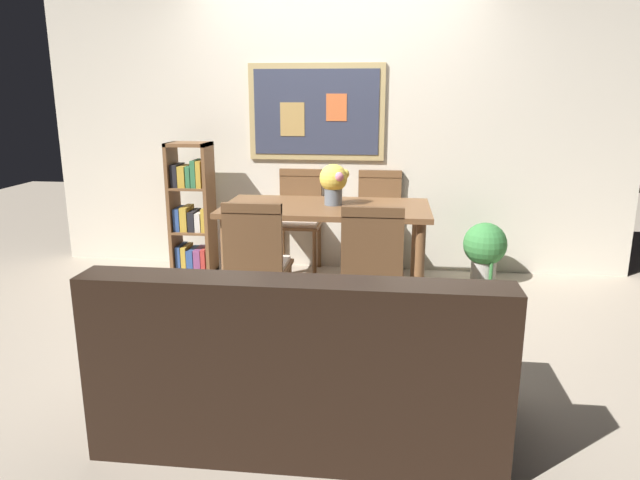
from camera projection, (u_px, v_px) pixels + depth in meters
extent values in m
plane|color=tan|center=(316.00, 320.00, 4.12)|extent=(12.00, 12.00, 0.00)
cube|color=beige|center=(336.00, 125.00, 5.13)|extent=(5.20, 0.10, 2.60)
cube|color=tan|center=(316.00, 112.00, 5.06)|extent=(1.20, 0.02, 0.83)
cube|color=#33384C|center=(316.00, 112.00, 5.05)|extent=(1.10, 0.01, 0.73)
cube|color=tan|center=(292.00, 119.00, 5.08)|extent=(0.22, 0.00, 0.29)
cube|color=#D86633|center=(336.00, 107.00, 5.01)|extent=(0.18, 0.00, 0.23)
cube|color=brown|center=(326.00, 208.00, 4.38)|extent=(1.56, 0.81, 0.04)
cylinder|color=brown|center=(226.00, 264.00, 4.25)|extent=(0.07, 0.07, 0.71)
cylinder|color=brown|center=(419.00, 271.00, 4.09)|extent=(0.07, 0.07, 0.71)
cylinder|color=brown|center=(247.00, 242.00, 4.87)|extent=(0.07, 0.07, 0.71)
cylinder|color=brown|center=(416.00, 247.00, 4.71)|extent=(0.07, 0.07, 0.71)
cube|color=brown|center=(379.00, 227.00, 5.05)|extent=(0.40, 0.40, 0.03)
cube|color=beige|center=(379.00, 224.00, 5.04)|extent=(0.36, 0.36, 0.03)
cylinder|color=brown|center=(397.00, 248.00, 5.24)|extent=(0.04, 0.04, 0.42)
cylinder|color=brown|center=(360.00, 246.00, 5.28)|extent=(0.04, 0.04, 0.42)
cylinder|color=brown|center=(398.00, 258.00, 4.92)|extent=(0.04, 0.04, 0.42)
cylinder|color=brown|center=(358.00, 257.00, 4.96)|extent=(0.04, 0.04, 0.42)
cube|color=brown|center=(380.00, 196.00, 5.16)|extent=(0.38, 0.04, 0.46)
cube|color=brown|center=(380.00, 174.00, 5.11)|extent=(0.38, 0.05, 0.06)
cube|color=brown|center=(260.00, 268.00, 3.88)|extent=(0.40, 0.40, 0.03)
cube|color=beige|center=(260.00, 264.00, 3.87)|extent=(0.36, 0.36, 0.03)
cylinder|color=brown|center=(229.00, 307.00, 3.79)|extent=(0.04, 0.04, 0.42)
cylinder|color=brown|center=(281.00, 309.00, 3.75)|extent=(0.04, 0.04, 0.42)
cylinder|color=brown|center=(242.00, 290.00, 4.12)|extent=(0.04, 0.04, 0.42)
cylinder|color=brown|center=(289.00, 292.00, 4.08)|extent=(0.04, 0.04, 0.42)
cube|color=brown|center=(252.00, 239.00, 3.64)|extent=(0.38, 0.04, 0.46)
cube|color=brown|center=(251.00, 208.00, 3.59)|extent=(0.38, 0.05, 0.06)
cube|color=brown|center=(372.00, 273.00, 3.76)|extent=(0.40, 0.40, 0.03)
cube|color=beige|center=(372.00, 269.00, 3.75)|extent=(0.36, 0.36, 0.03)
cylinder|color=brown|center=(344.00, 314.00, 3.67)|extent=(0.04, 0.04, 0.42)
cylinder|color=brown|center=(398.00, 316.00, 3.63)|extent=(0.04, 0.04, 0.42)
cylinder|color=brown|center=(348.00, 296.00, 4.00)|extent=(0.04, 0.04, 0.42)
cylinder|color=brown|center=(397.00, 298.00, 3.96)|extent=(0.04, 0.04, 0.42)
cube|color=brown|center=(372.00, 244.00, 3.53)|extent=(0.38, 0.04, 0.46)
cube|color=brown|center=(373.00, 212.00, 3.48)|extent=(0.38, 0.05, 0.06)
cube|color=brown|center=(298.00, 225.00, 5.14)|extent=(0.40, 0.40, 0.03)
cube|color=beige|center=(298.00, 222.00, 5.13)|extent=(0.36, 0.36, 0.03)
cylinder|color=brown|center=(319.00, 245.00, 5.34)|extent=(0.04, 0.04, 0.42)
cylinder|color=brown|center=(283.00, 244.00, 5.38)|extent=(0.04, 0.04, 0.42)
cylinder|color=brown|center=(314.00, 255.00, 5.01)|extent=(0.04, 0.04, 0.42)
cylinder|color=brown|center=(276.00, 253.00, 5.05)|extent=(0.04, 0.04, 0.42)
cube|color=brown|center=(301.00, 194.00, 5.25)|extent=(0.38, 0.04, 0.46)
cube|color=brown|center=(301.00, 172.00, 5.20)|extent=(0.38, 0.05, 0.06)
cube|color=black|center=(305.00, 385.00, 2.80)|extent=(1.80, 0.84, 0.40)
cube|color=black|center=(293.00, 331.00, 2.39)|extent=(1.80, 0.20, 0.44)
cube|color=black|center=(140.00, 318.00, 2.82)|extent=(0.18, 0.80, 0.22)
cube|color=black|center=(480.00, 334.00, 2.63)|extent=(0.18, 0.80, 0.22)
cube|color=#334C72|center=(199.00, 326.00, 2.59)|extent=(0.32, 0.16, 0.33)
cube|color=#334C72|center=(298.00, 331.00, 2.54)|extent=(0.32, 0.16, 0.33)
cube|color=brown|center=(174.00, 209.00, 5.10)|extent=(0.03, 0.28, 1.16)
cube|color=brown|center=(210.00, 210.00, 5.06)|extent=(0.03, 0.28, 1.16)
cube|color=brown|center=(195.00, 271.00, 5.22)|extent=(0.36, 0.28, 0.03)
cube|color=brown|center=(188.00, 144.00, 4.94)|extent=(0.36, 0.28, 0.03)
cube|color=brown|center=(193.00, 231.00, 5.13)|extent=(0.30, 0.28, 0.02)
cube|color=brown|center=(191.00, 187.00, 5.03)|extent=(0.30, 0.28, 0.02)
cube|color=#2D4C8C|center=(182.00, 257.00, 5.20)|extent=(0.04, 0.22, 0.23)
cube|color=gold|center=(187.00, 257.00, 5.20)|extent=(0.04, 0.22, 0.22)
cube|color=#2D4C8C|center=(193.00, 259.00, 5.19)|extent=(0.06, 0.22, 0.20)
cube|color=#7F3F72|center=(200.00, 259.00, 5.18)|extent=(0.06, 0.22, 0.20)
cube|color=#B2332D|center=(206.00, 259.00, 5.18)|extent=(0.04, 0.22, 0.21)
cube|color=#2D4C8C|center=(180.00, 218.00, 5.11)|extent=(0.05, 0.22, 0.20)
cube|color=gold|center=(187.00, 218.00, 5.10)|extent=(0.06, 0.22, 0.21)
cube|color=black|center=(195.00, 220.00, 5.10)|extent=(0.06, 0.22, 0.18)
cube|color=beige|center=(201.00, 221.00, 5.09)|extent=(0.05, 0.22, 0.16)
cube|color=gold|center=(207.00, 219.00, 5.08)|extent=(0.04, 0.22, 0.20)
cube|color=black|center=(178.00, 175.00, 5.02)|extent=(0.06, 0.22, 0.19)
cube|color=gold|center=(185.00, 176.00, 5.01)|extent=(0.06, 0.22, 0.18)
cube|color=#337247|center=(192.00, 176.00, 5.00)|extent=(0.04, 0.22, 0.18)
cube|color=#337247|center=(197.00, 173.00, 4.99)|extent=(0.04, 0.22, 0.23)
cube|color=gold|center=(202.00, 173.00, 4.99)|extent=(0.04, 0.22, 0.23)
cylinder|color=#B2ADA3|center=(483.00, 272.00, 4.91)|extent=(0.21, 0.21, 0.20)
cylinder|color=#332319|center=(484.00, 262.00, 4.89)|extent=(0.19, 0.19, 0.02)
sphere|color=#387F3D|center=(485.00, 244.00, 4.85)|extent=(0.36, 0.36, 0.36)
cylinder|color=#387F3D|center=(491.00, 276.00, 4.79)|extent=(0.03, 0.03, 0.28)
cylinder|color=#387F3D|center=(494.00, 268.00, 4.96)|extent=(0.03, 0.03, 0.25)
cylinder|color=slate|center=(333.00, 196.00, 4.39)|extent=(0.14, 0.14, 0.13)
sphere|color=#EACC4C|center=(333.00, 178.00, 4.36)|extent=(0.21, 0.21, 0.21)
sphere|color=pink|center=(329.00, 177.00, 4.43)|extent=(0.05, 0.05, 0.05)
sphere|color=pink|center=(339.00, 177.00, 4.28)|extent=(0.07, 0.07, 0.07)
sphere|color=#EACC4C|center=(344.00, 174.00, 4.37)|extent=(0.07, 0.07, 0.07)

